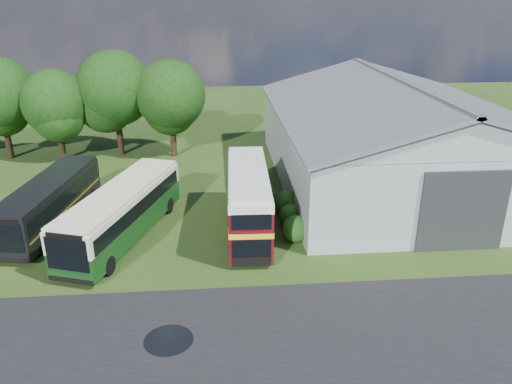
{
  "coord_description": "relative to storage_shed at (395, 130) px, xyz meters",
  "views": [
    {
      "loc": [
        0.82,
        -21.23,
        14.36
      ],
      "look_at": [
        3.33,
        8.0,
        2.49
      ],
      "focal_mm": 35.0,
      "sensor_mm": 36.0,
      "label": 1
    }
  ],
  "objects": [
    {
      "name": "shrub_mid",
      "position": [
        -9.4,
        -7.98,
        -4.17
      ],
      "size": [
        1.6,
        1.6,
        1.6
      ],
      "primitive_type": "sphere",
      "color": "#194714",
      "rests_on": "ground"
    },
    {
      "name": "tree_right_a",
      "position": [
        -18.0,
        7.82,
        1.52
      ],
      "size": [
        6.26,
        6.26,
        8.83
      ],
      "color": "black",
      "rests_on": "ground"
    },
    {
      "name": "tree_mid",
      "position": [
        -23.0,
        8.82,
        2.02
      ],
      "size": [
        6.8,
        6.8,
        9.6
      ],
      "color": "black",
      "rests_on": "ground"
    },
    {
      "name": "tree_left_b",
      "position": [
        -28.0,
        7.52,
        1.09
      ],
      "size": [
        5.78,
        5.78,
        8.16
      ],
      "color": "black",
      "rests_on": "ground"
    },
    {
      "name": "bus_dark_single",
      "position": [
        -24.98,
        -6.46,
        -2.54
      ],
      "size": [
        4.23,
        11.34,
        3.06
      ],
      "rotation": [
        0.0,
        0.0,
        -0.15
      ],
      "color": "black",
      "rests_on": "ground"
    },
    {
      "name": "asphalt_road",
      "position": [
        -12.0,
        -18.98,
        -4.17
      ],
      "size": [
        60.0,
        8.0,
        0.02
      ],
      "primitive_type": "cube",
      "color": "black",
      "rests_on": "ground"
    },
    {
      "name": "bus_maroon_double",
      "position": [
        -12.21,
        -8.52,
        -2.07
      ],
      "size": [
        2.84,
        9.86,
        4.2
      ],
      "rotation": [
        0.0,
        0.0,
        -0.04
      ],
      "color": "black",
      "rests_on": "ground"
    },
    {
      "name": "shrub_back",
      "position": [
        -9.4,
        -5.98,
        -4.17
      ],
      "size": [
        1.8,
        1.8,
        1.8
      ],
      "primitive_type": "sphere",
      "color": "#194714",
      "rests_on": "ground"
    },
    {
      "name": "storage_shed",
      "position": [
        0.0,
        0.0,
        0.0
      ],
      "size": [
        18.8,
        24.8,
        8.15
      ],
      "color": "gray",
      "rests_on": "ground"
    },
    {
      "name": "shrub_front",
      "position": [
        -9.4,
        -9.98,
        -4.17
      ],
      "size": [
        1.7,
        1.7,
        1.7
      ],
      "primitive_type": "sphere",
      "color": "#194714",
      "rests_on": "ground"
    },
    {
      "name": "bus_green_single",
      "position": [
        -19.97,
        -8.73,
        -2.42
      ],
      "size": [
        6.31,
        12.14,
        3.27
      ],
      "rotation": [
        0.0,
        0.0,
        -0.32
      ],
      "color": "black",
      "rests_on": "ground"
    },
    {
      "name": "ground",
      "position": [
        -15.0,
        -15.98,
        -4.17
      ],
      "size": [
        120.0,
        120.0,
        0.0
      ],
      "primitive_type": "plane",
      "color": "#223C13",
      "rests_on": "ground"
    },
    {
      "name": "puddle",
      "position": [
        -16.5,
        -18.98,
        -4.17
      ],
      "size": [
        2.2,
        2.2,
        0.01
      ],
      "primitive_type": "cylinder",
      "color": "black",
      "rests_on": "ground"
    }
  ]
}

